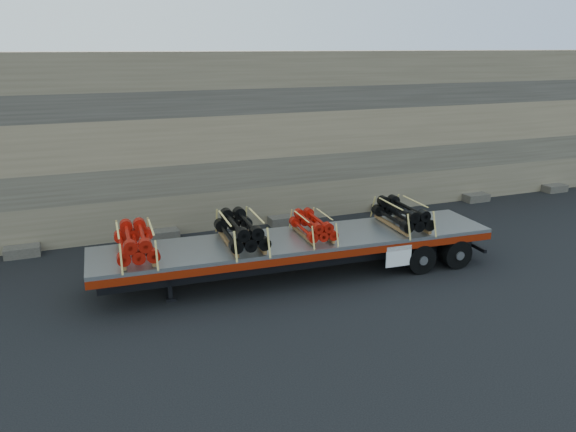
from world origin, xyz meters
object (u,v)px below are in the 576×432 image
at_px(bundle_midfront, 241,231).
at_px(bundle_midrear, 313,226).
at_px(bundle_rear, 402,215).
at_px(bundle_front, 136,243).
at_px(trailer, 298,257).

relative_size(bundle_midfront, bundle_midrear, 1.25).
bearing_deg(bundle_rear, bundle_front, 180.00).
bearing_deg(bundle_midfront, bundle_front, -180.00).
bearing_deg(bundle_front, trailer, 0.00).
relative_size(trailer, bundle_midrear, 6.74).
relative_size(trailer, bundle_front, 5.66).
xyz_separation_m(bundle_front, bundle_midfront, (3.16, -0.17, 0.02)).
distance_m(bundle_front, bundle_midrear, 5.54).
relative_size(bundle_midrear, bundle_rear, 0.84).
height_order(bundle_front, bundle_rear, same).
bearing_deg(trailer, bundle_midfront, 180.00).
xyz_separation_m(trailer, bundle_front, (-5.02, 0.27, 1.05)).
bearing_deg(bundle_midfront, trailer, -0.00).
relative_size(bundle_midfront, bundle_rear, 1.06).
height_order(bundle_midfront, bundle_midrear, bundle_midfront).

